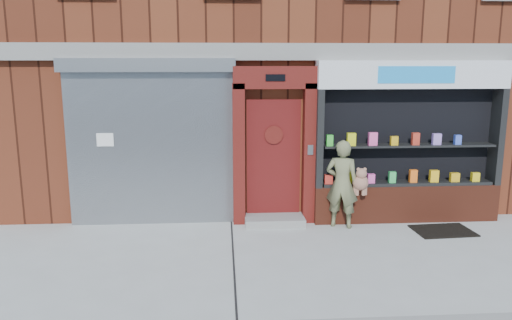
{
  "coord_description": "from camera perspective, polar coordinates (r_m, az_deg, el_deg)",
  "views": [
    {
      "loc": [
        -1.68,
        -7.13,
        3.0
      ],
      "look_at": [
        -1.14,
        1.0,
        1.37
      ],
      "focal_mm": 35.0,
      "sensor_mm": 36.0,
      "label": 1
    }
  ],
  "objects": [
    {
      "name": "ground",
      "position": [
        7.92,
        8.92,
        -11.09
      ],
      "size": [
        80.0,
        80.0,
        0.0
      ],
      "primitive_type": "plane",
      "color": "#9E9E99",
      "rests_on": "ground"
    },
    {
      "name": "pharmacy_bay",
      "position": [
        9.71,
        16.92,
        1.19
      ],
      "size": [
        3.5,
        0.41,
        3.0
      ],
      "color": "maroon",
      "rests_on": "ground"
    },
    {
      "name": "woman",
      "position": [
        9.16,
        9.97,
        -2.68
      ],
      "size": [
        0.82,
        0.58,
        1.61
      ],
      "color": "#6C6E48",
      "rests_on": "ground"
    },
    {
      "name": "doormat",
      "position": [
        9.59,
        20.58,
        -7.57
      ],
      "size": [
        1.06,
        0.77,
        0.03
      ],
      "primitive_type": "cube",
      "rotation": [
        0.0,
        0.0,
        0.06
      ],
      "color": "black",
      "rests_on": "ground"
    },
    {
      "name": "shutter_bay",
      "position": [
        9.24,
        -11.99,
        3.11
      ],
      "size": [
        3.1,
        0.3,
        3.04
      ],
      "color": "gray",
      "rests_on": "ground"
    },
    {
      "name": "red_door_bay",
      "position": [
        9.17,
        2.08,
        1.63
      ],
      "size": [
        1.52,
        0.58,
        2.9
      ],
      "color": "#51110D",
      "rests_on": "ground"
    },
    {
      "name": "building",
      "position": [
        13.27,
        3.61,
        15.62
      ],
      "size": [
        12.0,
        8.16,
        8.0
      ],
      "color": "#502012",
      "rests_on": "ground"
    }
  ]
}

